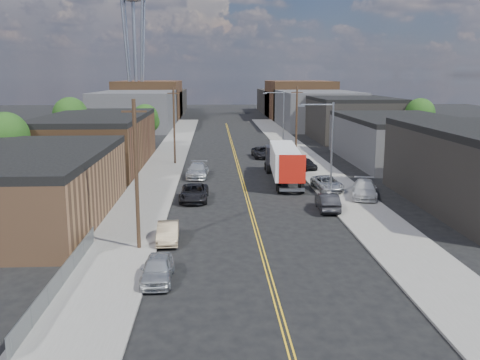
{
  "coord_description": "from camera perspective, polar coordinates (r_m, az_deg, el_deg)",
  "views": [
    {
      "loc": [
        -3.19,
        -24.46,
        11.46
      ],
      "look_at": [
        -0.88,
        21.13,
        2.5
      ],
      "focal_mm": 40.0,
      "sensor_mm": 36.0,
      "label": 1
    }
  ],
  "objects": [
    {
      "name": "tree_left_mid",
      "position": [
        82.34,
        -17.6,
        6.43
      ],
      "size": [
        5.1,
        5.04,
        8.37
      ],
      "color": "black",
      "rests_on": "ground"
    },
    {
      "name": "car_right_lot_c",
      "position": [
        66.13,
        7.06,
        1.77
      ],
      "size": [
        2.61,
        4.29,
        1.37
      ],
      "primitive_type": "imported",
      "rotation": [
        0.0,
        0.0,
        0.27
      ],
      "color": "black",
      "rests_on": "sidewalk_right"
    },
    {
      "name": "car_left_a",
      "position": [
        30.84,
        -8.82,
        -9.39
      ],
      "size": [
        1.72,
        4.28,
        1.46
      ],
      "primitive_type": "imported",
      "rotation": [
        0.0,
        0.0,
        0.0
      ],
      "color": "#B1B5B7",
      "rests_on": "ground"
    },
    {
      "name": "skyline_right_b",
      "position": [
        146.45,
        6.28,
        8.51
      ],
      "size": [
        16.0,
        26.0,
        10.0
      ],
      "primitive_type": "cube",
      "color": "brown",
      "rests_on": "ground"
    },
    {
      "name": "car_left_b",
      "position": [
        37.75,
        -7.7,
        -5.58
      ],
      "size": [
        1.63,
        4.23,
        1.38
      ],
      "primitive_type": "imported",
      "rotation": [
        0.0,
        0.0,
        0.04
      ],
      "color": "#9E8867",
      "rests_on": "ground"
    },
    {
      "name": "skyline_left_b",
      "position": [
        145.58,
        -9.63,
        8.41
      ],
      "size": [
        16.0,
        26.0,
        10.0
      ],
      "primitive_type": "cube",
      "color": "brown",
      "rests_on": "ground"
    },
    {
      "name": "tree_left_far",
      "position": [
        87.4,
        -10.02,
        6.41
      ],
      "size": [
        4.35,
        4.2,
        6.97
      ],
      "color": "black",
      "rests_on": "ground"
    },
    {
      "name": "industrial_right_b",
      "position": [
        75.29,
        16.71,
        4.22
      ],
      "size": [
        14.0,
        24.0,
        6.1
      ],
      "color": "#333335",
      "rests_on": "ground"
    },
    {
      "name": "car_left_c",
      "position": [
        49.7,
        -4.92,
        -1.37
      ],
      "size": [
        2.67,
        5.55,
        1.52
      ],
      "primitive_type": "imported",
      "rotation": [
        0.0,
        0.0,
        -0.03
      ],
      "color": "black",
      "rests_on": "ground"
    },
    {
      "name": "car_left_d",
      "position": [
        61.11,
        -4.56,
        1.04
      ],
      "size": [
        2.64,
        5.74,
        1.63
      ],
      "primitive_type": "imported",
      "rotation": [
        0.0,
        0.0,
        -0.06
      ],
      "color": "#ADB0B2",
      "rests_on": "ground"
    },
    {
      "name": "chainlink_fence",
      "position": [
        31.1,
        -18.49,
        -9.82
      ],
      "size": [
        0.05,
        16.0,
        1.22
      ],
      "color": "slate",
      "rests_on": "ground"
    },
    {
      "name": "centerline",
      "position": [
        70.47,
        -0.27,
        1.75
      ],
      "size": [
        0.32,
        120.0,
        0.01
      ],
      "primitive_type": "cube",
      "color": "gold",
      "rests_on": "ground"
    },
    {
      "name": "warehouse_brown",
      "position": [
        70.52,
        -15.04,
        4.08
      ],
      "size": [
        12.0,
        26.0,
        6.6
      ],
      "color": "brown",
      "rests_on": "ground"
    },
    {
      "name": "skyline_right_c",
      "position": [
        166.27,
        5.18,
        8.32
      ],
      "size": [
        16.0,
        40.0,
        7.0
      ],
      "primitive_type": "cube",
      "color": "black",
      "rests_on": "ground"
    },
    {
      "name": "skyline_left_c",
      "position": [
        165.51,
        -8.82,
        8.22
      ],
      "size": [
        16.0,
        40.0,
        7.0
      ],
      "primitive_type": "cube",
      "color": "black",
      "rests_on": "ground"
    },
    {
      "name": "sidewalk_right",
      "position": [
        71.52,
        7.36,
        1.85
      ],
      "size": [
        5.0,
        140.0,
        0.15
      ],
      "primitive_type": "cube",
      "color": "slate",
      "rests_on": "ground"
    },
    {
      "name": "tree_left_near",
      "position": [
        58.62,
        -23.68,
        4.02
      ],
      "size": [
        4.85,
        4.76,
        7.91
      ],
      "color": "black",
      "rests_on": "ground"
    },
    {
      "name": "car_right_lot_a",
      "position": [
        54.16,
        9.29,
        -0.34
      ],
      "size": [
        2.79,
        5.26,
        1.41
      ],
      "primitive_type": "imported",
      "rotation": [
        0.0,
        0.0,
        0.09
      ],
      "color": "#A9ABAE",
      "rests_on": "sidewalk_right"
    },
    {
      "name": "streetlight_far",
      "position": [
        85.36,
        4.4,
        6.95
      ],
      "size": [
        3.39,
        0.25,
        9.0
      ],
      "color": "gray",
      "rests_on": "ground"
    },
    {
      "name": "warehouse_tan",
      "position": [
        45.79,
        -21.72,
        -0.59
      ],
      "size": [
        12.0,
        22.0,
        5.6
      ],
      "color": "brown",
      "rests_on": "ground"
    },
    {
      "name": "utility_pole_left_far",
      "position": [
        69.92,
        -7.04,
        5.83
      ],
      "size": [
        1.6,
        0.26,
        10.0
      ],
      "color": "black",
      "rests_on": "ground"
    },
    {
      "name": "car_ahead_truck",
      "position": [
        75.71,
        2.37,
        2.97
      ],
      "size": [
        2.85,
        5.58,
        1.51
      ],
      "primitive_type": "imported",
      "rotation": [
        0.0,
        0.0,
        0.06
      ],
      "color": "black",
      "rests_on": "ground"
    },
    {
      "name": "tree_right_far",
      "position": [
        90.98,
        18.67,
        6.57
      ],
      "size": [
        4.85,
        4.76,
        7.91
      ],
      "color": "black",
      "rests_on": "ground"
    },
    {
      "name": "car_right_lot_b",
      "position": [
        51.57,
        13.13,
        -0.95
      ],
      "size": [
        3.55,
        5.87,
        1.59
      ],
      "primitive_type": "imported",
      "rotation": [
        0.0,
        0.0,
        -0.26
      ],
      "color": "#B3B3B3",
      "rests_on": "sidewalk_right"
    },
    {
      "name": "industrial_right_c",
      "position": [
        99.98,
        11.78,
        6.48
      ],
      "size": [
        14.0,
        22.0,
        7.6
      ],
      "color": "black",
      "rests_on": "ground"
    },
    {
      "name": "car_right_oncoming",
      "position": [
        46.56,
        9.32,
        -2.31
      ],
      "size": [
        1.89,
        4.77,
        1.55
      ],
      "primitive_type": "imported",
      "rotation": [
        0.0,
        0.0,
        3.09
      ],
      "color": "black",
      "rests_on": "ground"
    },
    {
      "name": "utility_pole_right",
      "position": [
        73.62,
        6.04,
        6.12
      ],
      "size": [
        1.6,
        0.26,
        10.0
      ],
      "color": "black",
      "rests_on": "ground"
    },
    {
      "name": "ground",
      "position": [
        85.29,
        -0.73,
        3.38
      ],
      "size": [
        260.0,
        260.0,
        0.0
      ],
      "primitive_type": "plane",
      "color": "black",
      "rests_on": "ground"
    },
    {
      "name": "utility_pole_left_near",
      "position": [
        35.39,
        -11.0,
        0.61
      ],
      "size": [
        1.6,
        0.26,
        10.0
      ],
      "color": "black",
      "rests_on": "ground"
    },
    {
      "name": "sidewalk_left",
      "position": [
        70.67,
        -7.99,
        1.72
      ],
      "size": [
        5.0,
        140.0,
        0.15
      ],
      "primitive_type": "cube",
      "color": "slate",
      "rests_on": "ground"
    },
    {
      "name": "streetlight_near",
      "position": [
        50.99,
        9.36,
        4.05
      ],
      "size": [
        3.39,
        0.25,
        9.0
      ],
      "color": "gray",
      "rests_on": "ground"
    },
    {
      "name": "skyline_left_a",
      "position": [
        120.87,
        -10.98,
        7.36
      ],
      "size": [
        16.0,
        30.0,
        8.0
      ],
      "primitive_type": "cube",
      "color": "#333335",
      "rests_on": "ground"
    },
    {
      "name": "semi_truck",
      "position": [
        59.04,
        4.55,
        2.1
      ],
      "size": [
        3.29,
        15.29,
        3.97
      ],
      "rotation": [
        0.0,
        0.0,
        -0.06
      ],
      "color": "silver",
      "rests_on": "ground"
    },
    {
      "name": "skyline_right_a",
      "position": [
        121.91,
        8.14,
        7.49
      ],
      "size": [
        16.0,
        30.0,
        8.0
      ],
      "primitive_type": "cube",
      "color": "#333335",
      "rests_on": "ground"
    }
  ]
}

